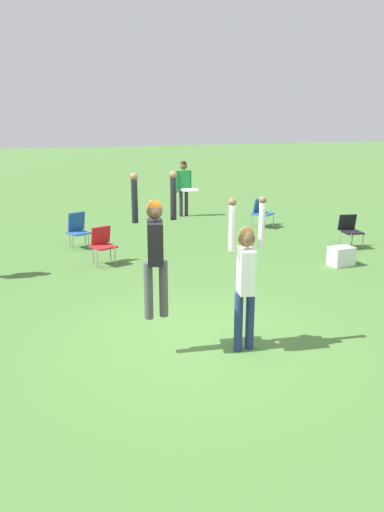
# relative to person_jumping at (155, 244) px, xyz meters

# --- Properties ---
(ground_plane) EXTENTS (120.00, 120.00, 0.00)m
(ground_plane) POSITION_rel_person_jumping_xyz_m (0.62, 0.11, -1.56)
(ground_plane) COLOR #4C7A38
(person_jumping) EXTENTS (0.63, 0.51, 1.96)m
(person_jumping) POSITION_rel_person_jumping_xyz_m (0.00, 0.00, 0.00)
(person_jumping) COLOR #4C4C51
(person_jumping) RESTS_ON ground_plane
(person_defending) EXTENTS (0.56, 0.45, 2.15)m
(person_defending) POSITION_rel_person_jumping_xyz_m (1.15, -0.38, -0.42)
(person_defending) COLOR navy
(person_defending) RESTS_ON ground_plane
(frisbee) EXTENTS (0.23, 0.23, 0.02)m
(frisbee) POSITION_rel_person_jumping_xyz_m (0.46, -0.07, 0.69)
(frisbee) COLOR white
(camping_chair_0) EXTENTS (0.59, 0.65, 0.88)m
(camping_chair_0) POSITION_rel_person_jumping_xyz_m (0.23, 6.55, -1.06)
(camping_chair_0) COLOR gray
(camping_chair_0) RESTS_ON ground_plane
(camping_chair_1) EXTENTS (0.55, 0.59, 0.84)m
(camping_chair_1) POSITION_rel_person_jumping_xyz_m (6.54, 3.72, -1.06)
(camping_chair_1) COLOR gray
(camping_chair_1) RESTS_ON ground_plane
(camping_chair_2) EXTENTS (0.59, 0.64, 0.83)m
(camping_chair_2) POSITION_rel_person_jumping_xyz_m (0.43, 4.75, -1.06)
(camping_chair_2) COLOR gray
(camping_chair_2) RESTS_ON ground_plane
(camping_chair_3) EXTENTS (0.76, 0.83, 0.86)m
(camping_chair_3) POSITION_rel_person_jumping_xyz_m (5.85, 6.88, -1.06)
(camping_chair_3) COLOR gray
(camping_chair_3) RESTS_ON ground_plane
(person_spectator_far) EXTENTS (0.59, 0.35, 1.86)m
(person_spectator_far) POSITION_rel_person_jumping_xyz_m (4.40, 9.48, -0.42)
(person_spectator_far) COLOR #2D2D38
(person_spectator_far) RESTS_ON ground_plane
(cooler_box) EXTENTS (0.52, 0.38, 0.42)m
(cooler_box) POSITION_rel_person_jumping_xyz_m (5.24, 2.46, -1.34)
(cooler_box) COLOR white
(cooler_box) RESTS_ON ground_plane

